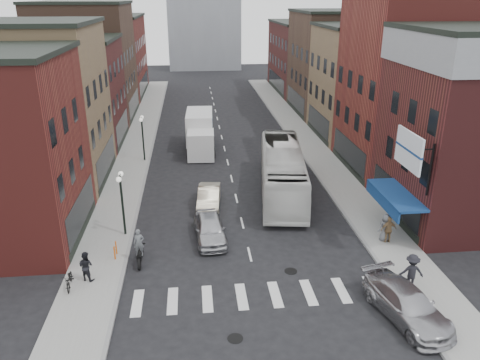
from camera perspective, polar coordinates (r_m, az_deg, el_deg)
name	(u,v)px	position (r m, az deg, el deg)	size (l,w,h in m)	color
ground	(252,263)	(26.49, 1.45, -10.13)	(160.00, 160.00, 0.00)	black
sidewalk_left	(137,148)	(46.76, -12.47, 3.88)	(3.00, 74.00, 0.15)	gray
sidewalk_right	(308,142)	(47.84, 8.24, 4.58)	(3.00, 74.00, 0.15)	gray
curb_left	(152,148)	(46.63, -10.63, 3.88)	(0.20, 74.00, 0.16)	gray
curb_right	(293,143)	(47.52, 6.48, 4.45)	(0.20, 74.00, 0.16)	gray
crosswalk_stripes	(259,295)	(24.02, 2.39, -13.88)	(12.00, 2.20, 0.01)	silver
bldg_left_mid_a	(32,106)	(39.04, -23.99, 8.29)	(10.30, 10.20, 12.30)	#9A7C55
bldg_left_mid_b	(66,93)	(48.65, -20.44, 9.91)	(10.30, 10.20, 10.30)	#4E1C1C
bldg_left_far_a	(87,62)	(59.01, -18.16, 13.53)	(10.30, 12.20, 13.30)	#4B3125
bldg_left_far_b	(107,56)	(72.79, -15.91, 14.33)	(10.30, 16.20, 11.30)	maroon
bldg_right_corner	(480,128)	(33.22, 27.20, 5.67)	(10.30, 9.20, 12.30)	#4E1C1C
bldg_right_mid_a	(414,85)	(41.09, 20.48, 10.80)	(10.30, 10.20, 14.30)	maroon
bldg_right_mid_b	(368,82)	(50.37, 15.37, 11.43)	(10.30, 10.20, 11.30)	#9A7C55
bldg_right_far_a	(337,63)	(60.57, 11.72, 13.84)	(10.30, 12.20, 12.30)	#4B3125
bldg_right_far_b	(309,57)	(74.07, 8.42, 14.62)	(10.30, 16.20, 10.30)	#4E1C1C
awning_blue	(393,196)	(29.77, 18.17, -1.84)	(1.80, 5.00, 0.78)	navy
billboard_sign	(410,151)	(26.75, 20.03, 3.32)	(1.52, 3.00, 3.70)	black
streetlamp_near	(121,193)	(28.88, -14.27, -1.52)	(0.32, 1.22, 4.11)	black
streetlamp_far	(142,130)	(42.03, -11.82, 5.98)	(0.32, 1.22, 4.11)	black
bike_rack	(115,250)	(27.54, -14.95, -8.27)	(0.08, 0.68, 0.80)	#D8590C
box_truck	(200,133)	(44.78, -4.90, 5.75)	(2.69, 8.14, 3.51)	silver
motorcycle_rider	(139,248)	(26.61, -12.16, -8.06)	(0.59, 2.05, 2.09)	black
transit_bus	(282,171)	(34.84, 5.17, 1.07)	(2.94, 12.57, 3.50)	silver
sedan_left_near	(210,228)	(28.56, -3.69, -5.91)	(1.78, 4.42, 1.51)	#B8B9BD
sedan_left_far	(209,197)	(32.93, -3.81, -2.11)	(1.50, 4.29, 1.41)	beige
curb_car	(407,304)	(23.45, 19.68, -14.09)	(2.08, 5.12, 1.49)	#ACABB0
parked_bicycle	(69,280)	(25.61, -20.08, -11.32)	(0.56, 1.61, 0.84)	black
ped_left_solo	(86,266)	(25.70, -18.27, -9.92)	(0.79, 0.45, 1.62)	black
ped_right_a	(412,272)	(25.27, 20.18, -10.43)	(1.22, 0.60, 1.88)	black
ped_right_b	(389,229)	(29.27, 17.66, -5.76)	(0.97, 0.49, 1.66)	olive
ped_right_c	(385,228)	(29.38, 17.28, -5.56)	(0.83, 0.54, 1.70)	#53555A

